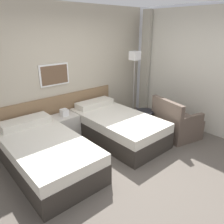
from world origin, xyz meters
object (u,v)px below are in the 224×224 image
Objects in this scene: bed_near_window at (117,126)px; nightstand at (65,126)px; side_table at (145,117)px; armchair at (175,124)px; floor_lamp at (135,65)px; bed_near_door at (46,153)px.

bed_near_window reaches higher than nightstand.
side_table is (1.53, -0.90, 0.08)m from nightstand.
bed_near_window is at bearing 67.61° from armchair.
bed_near_window is 1.28m from armchair.
armchair reaches higher than bed_near_window.
floor_lamp is at bearing 26.79° from bed_near_window.
bed_near_door is 3.14× the size of nightstand.
bed_near_window is 1.09m from nightstand.
armchair is (2.64, -0.75, 0.01)m from bed_near_door.
side_table is at bearing -3.99° from bed_near_door.
bed_near_window is at bearing 0.00° from bed_near_door.
bed_near_door is 1.00× the size of bed_near_window.
floor_lamp is at bearing 64.29° from side_table.
bed_near_window is at bearing 167.35° from side_table.
side_table is at bearing -12.65° from bed_near_window.
side_table is at bearing -30.68° from nightstand.
bed_near_window is (1.60, 0.00, 0.00)m from bed_near_door.
bed_near_door is at bearing -168.65° from floor_lamp.
floor_lamp reaches higher than bed_near_door.
armchair reaches higher than nightstand.
floor_lamp is at bearing -6.38° from nightstand.
armchair is (-0.02, -1.28, -1.11)m from floor_lamp.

